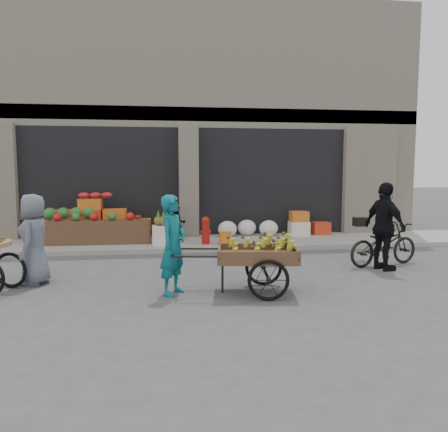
{
  "coord_description": "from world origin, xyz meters",
  "views": [
    {
      "loc": [
        -0.66,
        -7.47,
        2.0
      ],
      "look_at": [
        0.49,
        1.06,
        1.1
      ],
      "focal_mm": 35.0,
      "sensor_mm": 36.0,
      "label": 1
    }
  ],
  "objects": [
    {
      "name": "ground",
      "position": [
        0.0,
        0.0,
        0.0
      ],
      "size": [
        80.0,
        80.0,
        0.0
      ],
      "primitive_type": "plane",
      "color": "#424244",
      "rests_on": "ground"
    },
    {
      "name": "sidewalk",
      "position": [
        0.0,
        4.1,
        0.06
      ],
      "size": [
        18.0,
        2.2,
        0.12
      ],
      "primitive_type": "cube",
      "color": "gray",
      "rests_on": "ground"
    },
    {
      "name": "building",
      "position": [
        0.0,
        8.03,
        3.37
      ],
      "size": [
        14.0,
        6.45,
        7.0
      ],
      "color": "beige",
      "rests_on": "ground"
    },
    {
      "name": "fruit_display",
      "position": [
        -2.48,
        4.38,
        0.67
      ],
      "size": [
        3.1,
        1.12,
        1.24
      ],
      "color": "red",
      "rests_on": "sidewalk"
    },
    {
      "name": "pineapple_bin",
      "position": [
        -0.75,
        3.6,
        0.37
      ],
      "size": [
        0.52,
        0.52,
        0.5
      ],
      "primitive_type": "cylinder",
      "color": "silver",
      "rests_on": "sidewalk"
    },
    {
      "name": "fire_hydrant",
      "position": [
        0.35,
        3.55,
        0.5
      ],
      "size": [
        0.22,
        0.22,
        0.71
      ],
      "color": "#A5140F",
      "rests_on": "sidewalk"
    },
    {
      "name": "orange_bucket",
      "position": [
        0.85,
        3.5,
        0.27
      ],
      "size": [
        0.32,
        0.32,
        0.3
      ],
      "primitive_type": "cylinder",
      "color": "orange",
      "rests_on": "sidewalk"
    },
    {
      "name": "right_bay_goods",
      "position": [
        2.61,
        4.7,
        0.41
      ],
      "size": [
        3.35,
        0.6,
        0.7
      ],
      "color": "silver",
      "rests_on": "sidewalk"
    },
    {
      "name": "seated_person",
      "position": [
        -0.35,
        4.2,
        0.58
      ],
      "size": [
        0.51,
        0.43,
        0.93
      ],
      "primitive_type": "imported",
      "rotation": [
        0.0,
        0.0,
        0.17
      ],
      "color": "black",
      "rests_on": "sidewalk"
    },
    {
      "name": "banana_cart",
      "position": [
        0.76,
        -0.59,
        0.67
      ],
      "size": [
        2.3,
        1.19,
        0.92
      ],
      "rotation": [
        0.0,
        0.0,
        -0.14
      ],
      "color": "brown",
      "rests_on": "ground"
    },
    {
      "name": "vendor_woman",
      "position": [
        -0.55,
        -0.5,
        0.81
      ],
      "size": [
        0.63,
        0.7,
        1.62
      ],
      "primitive_type": "imported",
      "rotation": [
        0.0,
        0.0,
        1.04
      ],
      "color": "#0D5D68",
      "rests_on": "ground"
    },
    {
      "name": "vendor_grey",
      "position": [
        -2.96,
        0.48,
        0.8
      ],
      "size": [
        0.56,
        0.81,
        1.59
      ],
      "primitive_type": "imported",
      "rotation": [
        0.0,
        0.0,
        -1.64
      ],
      "color": "slate",
      "rests_on": "ground"
    },
    {
      "name": "bicycle",
      "position": [
        3.88,
        1.07,
        0.45
      ],
      "size": [
        1.81,
        1.03,
        0.9
      ],
      "primitive_type": "imported",
      "rotation": [
        0.0,
        0.0,
        1.84
      ],
      "color": "black",
      "rests_on": "ground"
    },
    {
      "name": "cyclist",
      "position": [
        3.68,
        0.67,
        0.88
      ],
      "size": [
        0.69,
        1.11,
        1.77
      ],
      "primitive_type": "imported",
      "rotation": [
        0.0,
        0.0,
        1.84
      ],
      "color": "black",
      "rests_on": "ground"
    }
  ]
}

